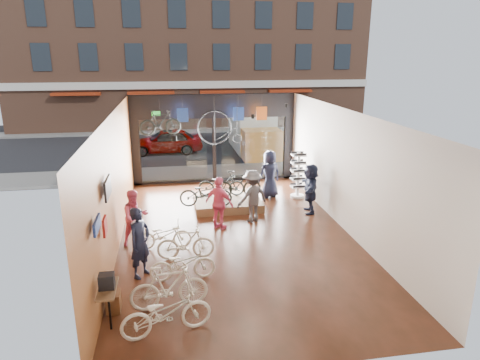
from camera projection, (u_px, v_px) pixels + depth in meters
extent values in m
cube|color=black|center=(236.00, 235.00, 13.32)|extent=(7.00, 12.00, 0.04)
cube|color=black|center=(236.00, 112.00, 12.23)|extent=(7.00, 12.00, 0.04)
cube|color=#B06E32|center=(114.00, 182.00, 12.22)|extent=(0.04, 12.00, 3.80)
cube|color=beige|center=(347.00, 171.00, 13.34)|extent=(0.04, 12.00, 3.80)
cube|color=beige|center=(292.00, 275.00, 7.09)|extent=(7.00, 0.04, 3.80)
cube|color=#198C26|center=(156.00, 114.00, 17.63)|extent=(0.35, 0.06, 0.18)
cube|color=black|center=(199.00, 142.00, 27.50)|extent=(30.00, 18.00, 0.02)
cube|color=slate|center=(212.00, 172.00, 20.11)|extent=(30.00, 2.40, 0.12)
cube|color=slate|center=(195.00, 130.00, 31.27)|extent=(30.00, 2.00, 0.12)
cube|color=brown|center=(190.00, 31.00, 31.66)|extent=(26.00, 5.00, 14.00)
imported|color=gray|center=(166.00, 141.00, 24.14)|extent=(4.04, 1.63, 1.38)
imported|color=beige|center=(166.00, 313.00, 8.49)|extent=(1.92, 0.99, 0.96)
imported|color=beige|center=(169.00, 287.00, 9.35)|extent=(1.76, 0.65, 1.04)
imported|color=beige|center=(183.00, 264.00, 10.57)|extent=(1.65, 0.65, 0.85)
imported|color=beige|center=(186.00, 243.00, 11.64)|extent=(1.58, 0.48, 0.94)
imported|color=beige|center=(164.00, 235.00, 12.29)|extent=(1.58, 0.57, 0.83)
cube|color=brown|center=(228.00, 203.00, 15.70)|extent=(2.40, 1.80, 0.30)
imported|color=black|center=(206.00, 193.00, 14.81)|extent=(1.88, 0.85, 0.96)
imported|color=black|center=(238.00, 184.00, 15.67)|extent=(1.76, 0.55, 1.05)
imported|color=black|center=(221.00, 184.00, 15.94)|extent=(1.78, 0.84, 0.90)
imported|color=#161C33|center=(140.00, 242.00, 10.62)|extent=(0.75, 0.80, 1.83)
imported|color=#CC4C72|center=(135.00, 217.00, 12.47)|extent=(1.01, 0.93, 1.67)
imported|color=#CC4C72|center=(219.00, 203.00, 13.55)|extent=(1.04, 0.98, 1.73)
imported|color=#3F3F44|center=(252.00, 196.00, 14.16)|extent=(1.31, 1.07, 1.77)
imported|color=#161C33|center=(270.00, 174.00, 16.58)|extent=(1.04, 0.82, 1.86)
imported|color=#161C33|center=(310.00, 188.00, 14.98)|extent=(0.89, 1.71, 1.77)
imported|color=black|center=(160.00, 123.00, 16.10)|extent=(1.63, 0.72, 0.95)
cube|color=#1E3F99|center=(183.00, 115.00, 17.16)|extent=(0.45, 0.03, 0.55)
cube|color=#1E3F99|center=(238.00, 114.00, 17.52)|extent=(0.45, 0.03, 0.55)
cube|color=#CC5919|center=(262.00, 113.00, 17.67)|extent=(0.45, 0.03, 0.55)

